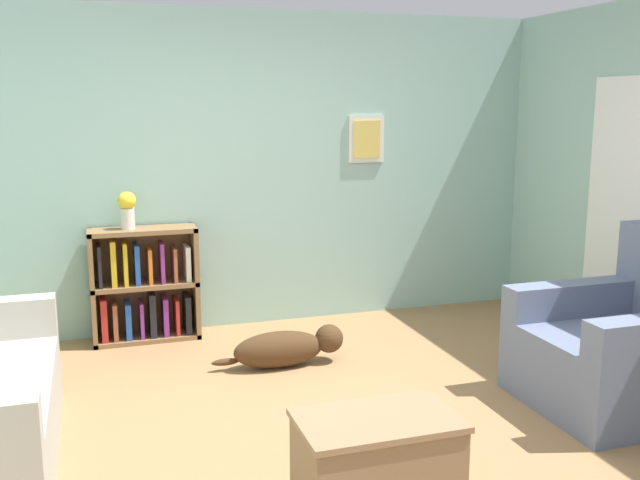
{
  "coord_description": "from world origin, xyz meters",
  "views": [
    {
      "loc": [
        -1.29,
        -3.57,
        1.85
      ],
      "look_at": [
        0.0,
        0.4,
        1.05
      ],
      "focal_mm": 40.0,
      "sensor_mm": 36.0,
      "label": 1
    }
  ],
  "objects": [
    {
      "name": "ground_plane",
      "position": [
        0.0,
        0.0,
        0.0
      ],
      "size": [
        14.0,
        14.0,
        0.0
      ],
      "primitive_type": "plane",
      "color": "#997047"
    },
    {
      "name": "vase",
      "position": [
        -1.03,
        2.03,
        1.06
      ],
      "size": [
        0.14,
        0.14,
        0.29
      ],
      "color": "silver",
      "rests_on": "bookshelf"
    },
    {
      "name": "recliner_chair",
      "position": [
        1.83,
        -0.16,
        0.36
      ],
      "size": [
        1.08,
        0.97,
        1.07
      ],
      "color": "slate",
      "rests_on": "ground_plane"
    },
    {
      "name": "coffee_table",
      "position": [
        -0.11,
        -0.79,
        0.24
      ],
      "size": [
        0.73,
        0.45,
        0.46
      ],
      "color": "#846647",
      "rests_on": "ground_plane"
    },
    {
      "name": "wall_back",
      "position": [
        0.0,
        2.25,
        1.3
      ],
      "size": [
        5.6,
        0.13,
        2.6
      ],
      "color": "#93BCB2",
      "rests_on": "ground_plane"
    },
    {
      "name": "bookshelf",
      "position": [
        -0.93,
        2.05,
        0.42
      ],
      "size": [
        0.82,
        0.29,
        0.9
      ],
      "color": "olive",
      "rests_on": "ground_plane"
    },
    {
      "name": "dog",
      "position": [
        -0.01,
        1.12,
        0.14
      ],
      "size": [
        0.96,
        0.24,
        0.28
      ],
      "color": "#472D19",
      "rests_on": "ground_plane"
    }
  ]
}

